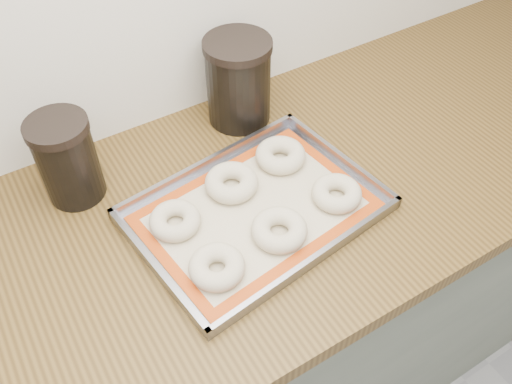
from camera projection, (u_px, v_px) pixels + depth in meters
cabinet at (191, 352)px, 1.36m from camera, size 3.00×0.65×0.86m
countertop at (170, 242)px, 1.03m from camera, size 3.06×0.68×0.04m
baking_tray at (256, 211)px, 1.05m from camera, size 0.50×0.39×0.03m
baking_mat at (256, 211)px, 1.05m from camera, size 0.45×0.34×0.00m
bagel_front_left at (217, 267)px, 0.94m from camera, size 0.13×0.13×0.04m
bagel_front_mid at (279, 230)px, 1.00m from camera, size 0.12×0.12×0.04m
bagel_front_right at (337, 193)px, 1.06m from camera, size 0.12×0.12×0.03m
bagel_back_left at (175, 220)px, 1.01m from camera, size 0.11×0.11×0.03m
bagel_back_mid at (231, 183)px, 1.08m from camera, size 0.11×0.11×0.04m
bagel_back_right at (280, 155)px, 1.13m from camera, size 0.13×0.13×0.04m
canister_mid at (67, 159)px, 1.02m from camera, size 0.12×0.12×0.18m
canister_right at (238, 81)px, 1.18m from camera, size 0.15×0.15×0.20m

